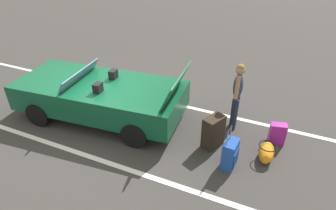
% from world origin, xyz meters
% --- Properties ---
extents(ground_plane, '(80.00, 80.00, 0.00)m').
position_xyz_m(ground_plane, '(0.00, 0.00, 0.00)').
color(ground_plane, '#383533').
extents(lot_line_near, '(18.00, 0.12, 0.01)m').
position_xyz_m(lot_line_near, '(0.00, -1.28, 0.00)').
color(lot_line_near, silver).
rests_on(lot_line_near, ground_plane).
extents(lot_line_mid, '(18.00, 0.12, 0.01)m').
position_xyz_m(lot_line_mid, '(0.00, 1.42, 0.00)').
color(lot_line_mid, silver).
rests_on(lot_line_mid, ground_plane).
extents(convertible_car, '(4.31, 2.13, 1.52)m').
position_xyz_m(convertible_car, '(0.20, 0.02, 0.59)').
color(convertible_car, '#0F4C2D').
rests_on(convertible_car, ground_plane).
extents(suitcase_large_black, '(0.45, 0.55, 0.74)m').
position_xyz_m(suitcase_large_black, '(-2.90, -0.01, 0.37)').
color(suitcase_large_black, '#2D2319').
rests_on(suitcase_large_black, ground_plane).
extents(suitcase_medium_bright, '(0.29, 0.42, 0.94)m').
position_xyz_m(suitcase_medium_bright, '(-3.40, 0.50, 0.31)').
color(suitcase_medium_bright, '#1E479E').
rests_on(suitcase_medium_bright, ground_plane).
extents(suitcase_small_carryon, '(0.38, 0.27, 0.50)m').
position_xyz_m(suitcase_small_carryon, '(-4.19, -0.68, 0.25)').
color(suitcase_small_carryon, '#991E8C').
rests_on(suitcase_small_carryon, ground_plane).
extents(duffel_bag, '(0.38, 0.64, 0.34)m').
position_xyz_m(duffel_bag, '(-4.06, -0.05, 0.16)').
color(duffel_bag, orange).
rests_on(duffel_bag, ground_plane).
extents(traveler_person, '(0.24, 0.61, 1.65)m').
position_xyz_m(traveler_person, '(-3.16, -0.89, 0.93)').
color(traveler_person, '#1E2338').
rests_on(traveler_person, ground_plane).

